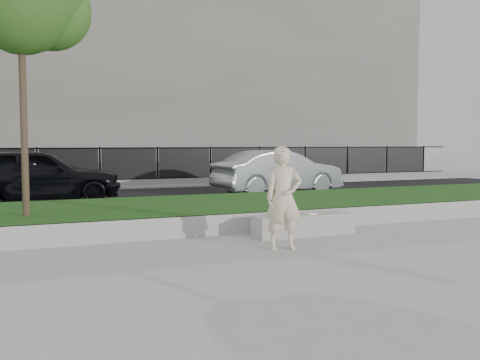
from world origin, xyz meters
name	(u,v)px	position (x,y,z in m)	size (l,w,h in m)	color
ground	(238,245)	(0.00, 0.00, 0.00)	(90.00, 90.00, 0.00)	gray
grass_bank	(187,213)	(0.00, 3.00, 0.20)	(34.00, 4.00, 0.40)	black
grass_kerb	(217,225)	(0.00, 1.04, 0.20)	(34.00, 0.08, 0.40)	gray
street	(136,198)	(0.00, 8.50, 0.02)	(34.00, 7.00, 0.04)	black
far_pavement	(112,186)	(0.00, 13.00, 0.06)	(34.00, 3.00, 0.12)	gray
iron_fence	(116,175)	(0.00, 12.00, 0.54)	(32.00, 0.30, 1.50)	slate
building_facade	(87,79)	(0.00, 20.00, 5.00)	(34.00, 10.00, 10.00)	#645F58
stone_bench	(304,225)	(1.53, 0.40, 0.20)	(2.00, 0.50, 0.41)	gray
man	(284,198)	(0.55, -0.64, 0.86)	(0.62, 0.41, 1.71)	beige
book	(312,214)	(1.65, 0.32, 0.42)	(0.20, 0.14, 0.02)	white
car_dark	(37,175)	(-2.95, 7.98, 0.84)	(1.89, 4.69, 1.60)	black
car_silver	(278,172)	(4.67, 7.66, 0.78)	(1.56, 4.48, 1.48)	#9C9EA4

